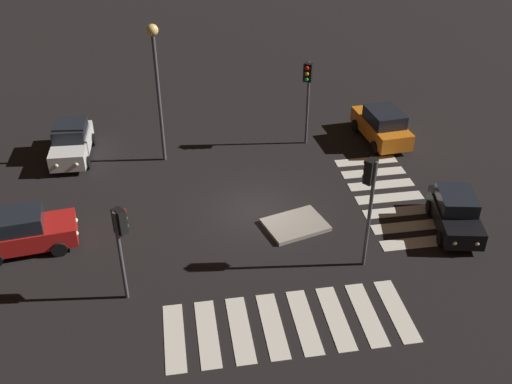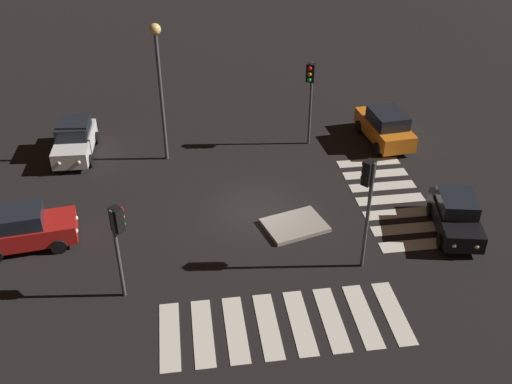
# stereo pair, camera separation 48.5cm
# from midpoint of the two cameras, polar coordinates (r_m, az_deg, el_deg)

# --- Properties ---
(ground_plane) EXTENTS (80.00, 80.00, 0.00)m
(ground_plane) POSITION_cam_midpoint_polar(r_m,az_deg,el_deg) (26.80, -0.52, -1.79)
(ground_plane) COLOR black
(traffic_island) EXTENTS (3.00, 2.55, 0.18)m
(traffic_island) POSITION_cam_midpoint_polar(r_m,az_deg,el_deg) (25.79, 3.28, -3.18)
(traffic_island) COLOR gray
(traffic_island) RESTS_ON ground
(car_black) EXTENTS (2.35, 4.00, 1.66)m
(car_black) POSITION_cam_midpoint_polar(r_m,az_deg,el_deg) (26.57, 18.18, -1.91)
(car_black) COLOR black
(car_black) RESTS_ON ground
(car_red) EXTENTS (4.20, 2.26, 1.77)m
(car_red) POSITION_cam_midpoint_polar(r_m,az_deg,el_deg) (25.95, -22.00, -3.55)
(car_red) COLOR red
(car_red) RESTS_ON ground
(car_white) EXTENTS (2.06, 4.16, 1.78)m
(car_white) POSITION_cam_midpoint_polar(r_m,az_deg,el_deg) (32.06, -17.79, 4.62)
(car_white) COLOR silver
(car_white) RESTS_ON ground
(car_orange) EXTENTS (2.30, 4.40, 1.86)m
(car_orange) POSITION_cam_midpoint_polar(r_m,az_deg,el_deg) (32.80, 11.64, 6.32)
(car_orange) COLOR orange
(car_orange) RESTS_ON ground
(traffic_light_south) EXTENTS (0.53, 0.54, 3.88)m
(traffic_light_south) POSITION_cam_midpoint_polar(r_m,az_deg,el_deg) (21.17, -13.56, -3.81)
(traffic_light_south) COLOR #47474C
(traffic_light_south) RESTS_ON ground
(traffic_light_north) EXTENTS (0.54, 0.53, 4.60)m
(traffic_light_north) POSITION_cam_midpoint_polar(r_m,az_deg,el_deg) (30.77, 4.57, 10.36)
(traffic_light_north) COLOR #47474C
(traffic_light_north) RESTS_ON ground
(traffic_light_east) EXTENTS (0.54, 0.53, 4.74)m
(traffic_light_east) POSITION_cam_midpoint_polar(r_m,az_deg,el_deg) (22.11, 10.28, 0.42)
(traffic_light_east) COLOR #47474C
(traffic_light_east) RESTS_ON ground
(street_lamp) EXTENTS (0.56, 0.56, 7.09)m
(street_lamp) POSITION_cam_midpoint_polar(r_m,az_deg,el_deg) (29.02, -10.09, 11.51)
(street_lamp) COLOR #47474C
(street_lamp) RESTS_ON ground
(crosswalk_near) EXTENTS (8.75, 3.20, 0.02)m
(crosswalk_near) POSITION_cam_midpoint_polar(r_m,az_deg,el_deg) (21.43, 2.49, -12.58)
(crosswalk_near) COLOR silver
(crosswalk_near) RESTS_ON ground
(crosswalk_side) EXTENTS (3.20, 7.60, 0.02)m
(crosswalk_side) POSITION_cam_midpoint_polar(r_m,az_deg,el_deg) (28.28, 12.26, -0.55)
(crosswalk_side) COLOR silver
(crosswalk_side) RESTS_ON ground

